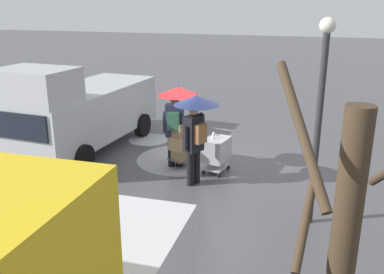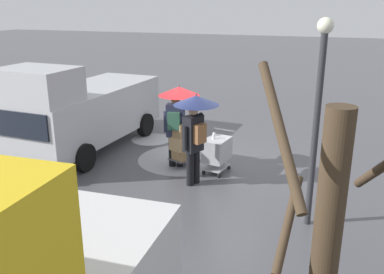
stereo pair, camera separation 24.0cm
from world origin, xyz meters
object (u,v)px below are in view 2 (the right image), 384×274
Objects in this scene: cargo_van_parked_right at (82,110)px; pedestrian_black_side at (177,108)px; street_lamp at (318,104)px; shopping_cart_vendor at (217,151)px; hand_dolly_boxes at (183,141)px; pedestrian_pink_side at (195,119)px.

cargo_van_parked_right reaches higher than pedestrian_black_side.
cargo_van_parked_right is 2.54× the size of pedestrian_black_side.
pedestrian_black_side is at bearing -29.70° from street_lamp.
street_lamp is (-3.43, 1.95, 0.80)m from pedestrian_black_side.
cargo_van_parked_right is 4.14m from shopping_cart_vendor.
pedestrian_black_side is 4.03m from street_lamp.
street_lamp is at bearing 150.30° from pedestrian_black_side.
cargo_van_parked_right is 4.14× the size of hand_dolly_boxes.
hand_dolly_boxes is 1.45m from pedestrian_pink_side.
street_lamp is (-3.33, 2.03, 1.70)m from hand_dolly_boxes.
cargo_van_parked_right is at bearing -19.67° from street_lamp.
shopping_cart_vendor is 1.45m from pedestrian_black_side.
pedestrian_pink_side reaches higher than shopping_cart_vendor.
street_lamp reaches higher than pedestrian_pink_side.
hand_dolly_boxes reaches higher than shopping_cart_vendor.
hand_dolly_boxes is (0.95, -0.11, 0.11)m from shopping_cart_vendor.
street_lamp is (-2.67, 1.09, 0.80)m from pedestrian_pink_side.
street_lamp is at bearing 141.05° from shopping_cart_vendor.
pedestrian_pink_side is 1.00× the size of pedestrian_black_side.
cargo_van_parked_right reaches higher than hand_dolly_boxes.
shopping_cart_vendor is at bearing 173.60° from hand_dolly_boxes.
hand_dolly_boxes is 0.90m from pedestrian_black_side.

